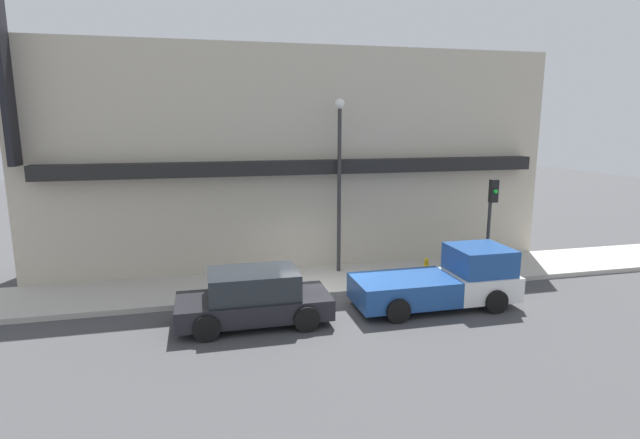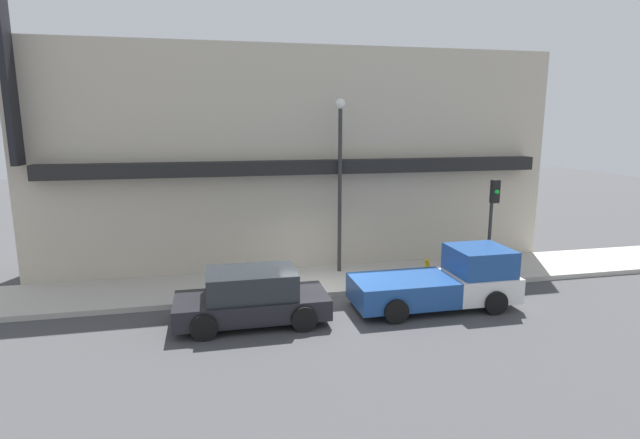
% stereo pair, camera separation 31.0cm
% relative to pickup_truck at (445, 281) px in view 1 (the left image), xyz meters
% --- Properties ---
extents(ground_plane, '(80.00, 80.00, 0.00)m').
position_rel_pickup_truck_xyz_m(ground_plane, '(-3.53, 1.50, -0.79)').
color(ground_plane, '#424244').
extents(sidewalk, '(36.00, 3.05, 0.18)m').
position_rel_pickup_truck_xyz_m(sidewalk, '(-3.53, 3.02, -0.71)').
color(sidewalk, '#B7B2A8').
rests_on(sidewalk, ground).
extents(building, '(19.80, 3.80, 11.25)m').
position_rel_pickup_truck_xyz_m(building, '(-3.55, 6.02, 3.40)').
color(building, '#BCB29E').
rests_on(building, ground).
extents(pickup_truck, '(5.07, 2.13, 1.82)m').
position_rel_pickup_truck_xyz_m(pickup_truck, '(0.00, 0.00, 0.00)').
color(pickup_truck, white).
rests_on(pickup_truck, ground).
extents(parked_car, '(4.31, 2.08, 1.55)m').
position_rel_pickup_truck_xyz_m(parked_car, '(-5.94, -0.00, -0.04)').
color(parked_car, black).
rests_on(parked_car, ground).
extents(fire_hydrant, '(0.17, 0.17, 0.72)m').
position_rel_pickup_truck_xyz_m(fire_hydrant, '(0.46, 2.26, -0.27)').
color(fire_hydrant, yellow).
rests_on(fire_hydrant, sidewalk).
extents(street_lamp, '(0.36, 0.36, 6.28)m').
position_rel_pickup_truck_xyz_m(street_lamp, '(-2.37, 3.76, 3.24)').
color(street_lamp, '#2D2D2D').
rests_on(street_lamp, sidewalk).
extents(traffic_light, '(0.28, 0.42, 3.51)m').
position_rel_pickup_truck_xyz_m(traffic_light, '(2.68, 1.90, 1.80)').
color(traffic_light, '#2D2D2D').
rests_on(traffic_light, sidewalk).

